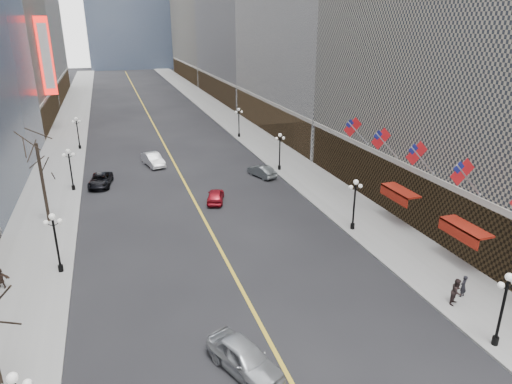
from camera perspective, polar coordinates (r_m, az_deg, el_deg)
sidewalk_east at (r=76.72m, az=-1.36°, el=7.65°), size 6.00×230.00×0.15m
sidewalk_west at (r=74.02m, az=-22.71°, el=5.60°), size 6.00×230.00×0.15m
lane_line at (r=83.81m, az=-12.67°, el=8.21°), size 0.25×200.00×0.02m
streetlamp_east_0 at (r=28.45m, az=28.56°, el=-12.01°), size 1.26×0.44×4.52m
streetlamp_east_1 at (r=39.62m, az=12.23°, el=-0.90°), size 1.26×0.44×4.52m
streetlamp_east_2 at (r=55.11m, az=2.99°, el=5.57°), size 1.26×0.44×4.52m
streetlamp_east_3 at (r=71.78m, az=-2.15°, el=9.06°), size 1.26×0.44×4.52m
streetlamp_west_1 at (r=35.02m, az=-23.79°, el=-5.15°), size 1.26×0.44×4.52m
streetlamp_west_2 at (r=51.90m, az=-22.22°, el=3.12°), size 1.26×0.44×4.52m
streetlamp_west_3 at (r=69.35m, az=-21.42°, el=7.28°), size 1.26×0.44×4.52m
flag_2 at (r=34.17m, az=24.55°, el=2.04°), size 2.87×0.12×2.87m
flag_3 at (r=37.82m, az=19.61°, el=4.36°), size 2.87×0.12×2.87m
flag_4 at (r=41.75m, az=15.54°, el=6.23°), size 2.87×0.12×2.87m
flag_5 at (r=45.88m, az=12.17°, el=7.75°), size 2.87×0.12×2.87m
awning_b at (r=36.10m, az=24.52°, el=-4.20°), size 1.40×4.00×0.93m
awning_c at (r=41.80m, az=17.38°, el=0.01°), size 1.40×4.00×0.93m
theatre_marquee at (r=82.36m, az=-24.77°, el=15.14°), size 2.00×0.55×12.00m
tree_west_far at (r=43.56m, az=-25.58°, el=4.11°), size 3.60×3.60×7.92m
car_nb_near at (r=24.94m, az=-1.47°, el=-19.97°), size 3.64×5.17×1.64m
car_nb_mid at (r=59.03m, az=-12.72°, el=3.97°), size 2.70×5.07×1.59m
car_nb_far at (r=53.20m, az=-18.86°, el=1.41°), size 2.93×5.08×1.33m
car_sb_mid at (r=45.97m, az=-5.08°, el=-0.46°), size 2.69×4.24×1.34m
car_sb_far at (r=53.38m, az=0.74°, el=2.61°), size 2.66×4.35×1.35m
ped_ne_corner at (r=33.09m, az=24.49°, el=-10.66°), size 0.66×0.56×1.54m
ped_east_walk at (r=32.07m, az=23.80°, el=-11.32°), size 0.99×0.82×1.78m
ped_west_far at (r=35.54m, az=-29.37°, el=-9.36°), size 1.45×0.71×1.51m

